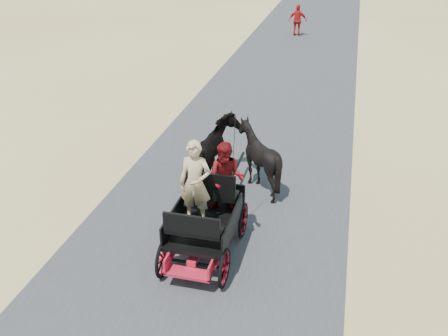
% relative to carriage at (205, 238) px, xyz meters
% --- Properties ---
extents(carriage, '(1.30, 2.40, 0.72)m').
position_rel_carriage_xyz_m(carriage, '(0.00, 0.00, 0.00)').
color(carriage, black).
rests_on(carriage, ground).
extents(horse_left, '(0.91, 2.01, 1.70)m').
position_rel_carriage_xyz_m(horse_left, '(-0.55, 3.00, 0.49)').
color(horse_left, black).
rests_on(horse_left, ground).
extents(horse_right, '(1.37, 1.54, 1.70)m').
position_rel_carriage_xyz_m(horse_right, '(0.55, 3.00, 0.49)').
color(horse_right, black).
rests_on(horse_right, ground).
extents(driver_man, '(0.66, 0.43, 1.80)m').
position_rel_carriage_xyz_m(driver_man, '(-0.20, 0.05, 1.26)').
color(driver_man, tan).
rests_on(driver_man, carriage).
extents(passenger_woman, '(0.77, 0.60, 1.58)m').
position_rel_carriage_xyz_m(passenger_woman, '(0.30, 0.60, 1.15)').
color(passenger_woman, '#660C0F').
rests_on(passenger_woman, carriage).
extents(pedestrian, '(1.01, 0.43, 1.73)m').
position_rel_carriage_xyz_m(pedestrian, '(-0.48, 20.52, 0.50)').
color(pedestrian, red).
rests_on(pedestrian, ground).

